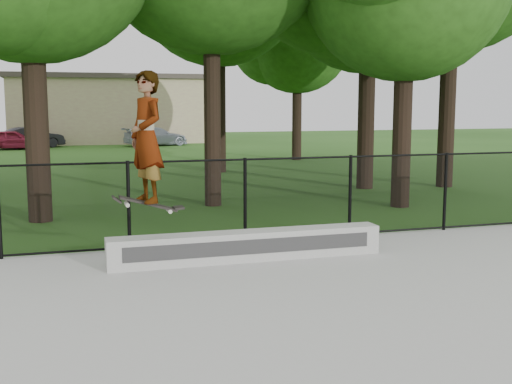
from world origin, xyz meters
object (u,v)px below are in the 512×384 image
(car_b, at_px, (31,138))
(skater_airborne, at_px, (147,139))
(car_a, at_px, (13,140))
(car_c, at_px, (156,136))
(grind_ledge, at_px, (248,246))

(car_b, xyz_separation_m, skater_airborne, (2.74, -29.19, 1.41))
(car_a, xyz_separation_m, car_b, (0.90, 1.20, 0.04))
(skater_airborne, bearing_deg, car_c, 81.63)
(grind_ledge, xyz_separation_m, car_b, (-4.30, 28.93, 0.30))
(car_b, height_order, skater_airborne, skater_airborne)
(car_a, distance_m, car_c, 7.95)
(grind_ledge, relative_size, car_b, 1.35)
(grind_ledge, bearing_deg, skater_airborne, -170.52)
(car_c, bearing_deg, car_b, 72.43)
(car_a, relative_size, car_b, 0.98)
(grind_ledge, height_order, car_c, car_c)
(car_c, xyz_separation_m, skater_airborne, (-4.26, -28.93, 1.44))
(car_a, bearing_deg, skater_airborne, -171.30)
(grind_ledge, height_order, skater_airborne, skater_airborne)
(car_a, relative_size, car_c, 0.90)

